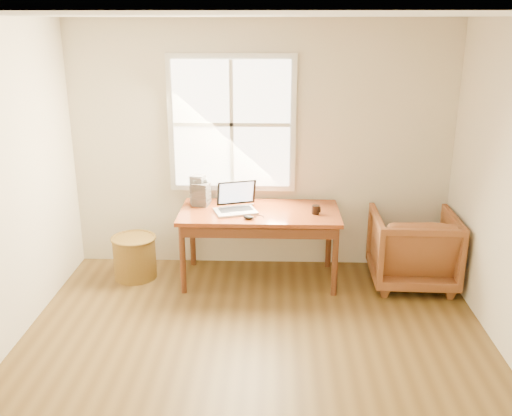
# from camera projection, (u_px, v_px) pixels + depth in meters

# --- Properties ---
(room_shell) EXTENTS (4.04, 4.54, 2.64)m
(room_shell) POSITION_uv_depth(u_px,v_px,m) (250.00, 209.00, 3.99)
(room_shell) COLOR brown
(room_shell) RESTS_ON ground
(desk) EXTENTS (1.60, 0.80, 0.04)m
(desk) POSITION_uv_depth(u_px,v_px,m) (260.00, 213.00, 5.73)
(desk) COLOR brown
(desk) RESTS_ON room_shell
(armchair) EXTENTS (0.83, 0.86, 0.76)m
(armchair) POSITION_uv_depth(u_px,v_px,m) (413.00, 248.00, 5.75)
(armchair) COLOR brown
(armchair) RESTS_ON room_shell
(wicker_stool) EXTENTS (0.54, 0.54, 0.44)m
(wicker_stool) POSITION_uv_depth(u_px,v_px,m) (135.00, 258.00, 5.93)
(wicker_stool) COLOR brown
(wicker_stool) RESTS_ON room_shell
(laptop) EXTENTS (0.53, 0.55, 0.31)m
(laptop) POSITION_uv_depth(u_px,v_px,m) (235.00, 197.00, 5.63)
(laptop) COLOR silver
(laptop) RESTS_ON desk
(mouse) EXTENTS (0.13, 0.10, 0.04)m
(mouse) POSITION_uv_depth(u_px,v_px,m) (249.00, 217.00, 5.48)
(mouse) COLOR black
(mouse) RESTS_ON desk
(coffee_mug) EXTENTS (0.09, 0.09, 0.09)m
(coffee_mug) POSITION_uv_depth(u_px,v_px,m) (316.00, 210.00, 5.62)
(coffee_mug) COLOR black
(coffee_mug) RESTS_ON desk
(cd_stack_a) EXTENTS (0.16, 0.14, 0.28)m
(cd_stack_a) POSITION_uv_depth(u_px,v_px,m) (200.00, 191.00, 5.89)
(cd_stack_a) COLOR silver
(cd_stack_a) RESTS_ON desk
(cd_stack_b) EXTENTS (0.19, 0.18, 0.24)m
(cd_stack_b) POSITION_uv_depth(u_px,v_px,m) (201.00, 194.00, 5.85)
(cd_stack_b) COLOR #232328
(cd_stack_b) RESTS_ON desk
(cd_stack_c) EXTENTS (0.17, 0.16, 0.31)m
(cd_stack_c) POSITION_uv_depth(u_px,v_px,m) (198.00, 190.00, 5.87)
(cd_stack_c) COLOR gray
(cd_stack_c) RESTS_ON desk
(cd_stack_d) EXTENTS (0.18, 0.17, 0.18)m
(cd_stack_d) POSITION_uv_depth(u_px,v_px,m) (228.00, 193.00, 5.99)
(cd_stack_d) COLOR silver
(cd_stack_d) RESTS_ON desk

